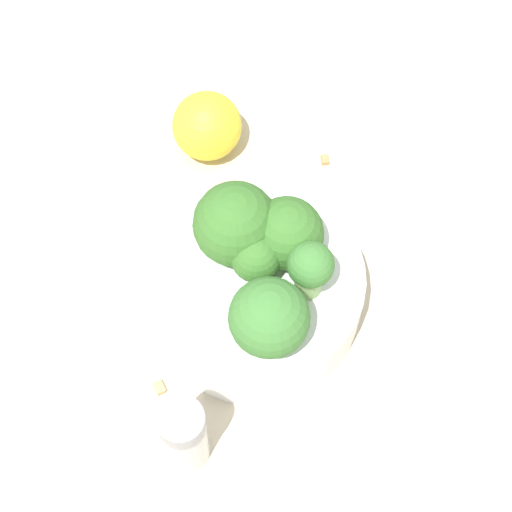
{
  "coord_description": "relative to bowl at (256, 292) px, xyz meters",
  "views": [
    {
      "loc": [
        0.23,
        0.12,
        0.59
      ],
      "look_at": [
        0.0,
        0.0,
        0.08
      ],
      "focal_mm": 60.0,
      "sensor_mm": 36.0,
      "label": 1
    }
  ],
  "objects": [
    {
      "name": "ground_plane",
      "position": [
        0.0,
        0.0,
        -0.03
      ],
      "size": [
        3.0,
        3.0,
        0.0
      ],
      "primitive_type": "plane",
      "color": "beige"
    },
    {
      "name": "bowl",
      "position": [
        0.0,
        0.0,
        0.0
      ],
      "size": [
        0.15,
        0.15,
        0.05
      ],
      "primitive_type": "cylinder",
      "color": "white",
      "rests_on": "ground_plane"
    },
    {
      "name": "broccoli_floret_0",
      "position": [
        -0.01,
        0.04,
        0.06
      ],
      "size": [
        0.03,
        0.03,
        0.05
      ],
      "color": "#7A9E5B",
      "rests_on": "bowl"
    },
    {
      "name": "broccoli_floret_1",
      "position": [
        -0.03,
        0.01,
        0.05
      ],
      "size": [
        0.05,
        0.05,
        0.05
      ],
      "color": "#8EB770",
      "rests_on": "bowl"
    },
    {
      "name": "broccoli_floret_2",
      "position": [
        -0.0,
        0.0,
        0.05
      ],
      "size": [
        0.03,
        0.03,
        0.04
      ],
      "color": "#7A9E5B",
      "rests_on": "bowl"
    },
    {
      "name": "broccoli_floret_3",
      "position": [
        -0.02,
        -0.02,
        0.06
      ],
      "size": [
        0.06,
        0.06,
        0.06
      ],
      "color": "#7A9E5B",
      "rests_on": "bowl"
    },
    {
      "name": "broccoli_floret_4",
      "position": [
        0.04,
        0.03,
        0.06
      ],
      "size": [
        0.05,
        0.05,
        0.06
      ],
      "color": "#84AD66",
      "rests_on": "bowl"
    },
    {
      "name": "pepper_shaker",
      "position": [
        0.12,
        0.01,
        0.01
      ],
      "size": [
        0.03,
        0.03,
        0.08
      ],
      "color": "#B2B7BC",
      "rests_on": "ground_plane"
    },
    {
      "name": "lemon_wedge",
      "position": [
        -0.11,
        -0.1,
        0.0
      ],
      "size": [
        0.06,
        0.06,
        0.06
      ],
      "primitive_type": "sphere",
      "color": "yellow",
      "rests_on": "ground_plane"
    },
    {
      "name": "almond_crumb_0",
      "position": [
        -0.14,
        -0.01,
        -0.02
      ],
      "size": [
        0.01,
        0.01,
        0.01
      ],
      "primitive_type": "cube",
      "rotation": [
        0.0,
        0.0,
        3.72
      ],
      "color": "#AD7F4C",
      "rests_on": "ground_plane"
    },
    {
      "name": "almond_crumb_1",
      "position": [
        0.09,
        -0.03,
        -0.02
      ],
      "size": [
        0.01,
        0.01,
        0.01
      ],
      "primitive_type": "cube",
      "rotation": [
        0.0,
        0.0,
        0.95
      ],
      "color": "tan",
      "rests_on": "ground_plane"
    }
  ]
}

